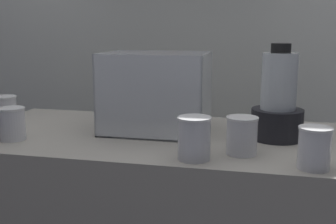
{
  "coord_description": "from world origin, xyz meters",
  "views": [
    {
      "loc": [
        0.3,
        -1.34,
        1.26
      ],
      "look_at": [
        0.0,
        0.0,
        0.98
      ],
      "focal_mm": 44.07,
      "sensor_mm": 36.0,
      "label": 1
    }
  ],
  "objects_px": {
    "juice_cup_beet_far_left": "(5,114)",
    "juice_cup_carrot_left": "(12,125)",
    "blender_pitcher": "(278,103)",
    "juice_cup_pomegranate_right": "(242,137)",
    "carrot_display_bin": "(159,107)",
    "juice_cup_beet_far_right": "(314,151)",
    "juice_cup_orange_middle": "(194,141)"
  },
  "relations": [
    {
      "from": "juice_cup_beet_far_left",
      "to": "carrot_display_bin",
      "type": "bearing_deg",
      "value": 7.61
    },
    {
      "from": "juice_cup_orange_middle",
      "to": "juice_cup_beet_far_right",
      "type": "xyz_separation_m",
      "value": [
        0.32,
        -0.01,
        -0.0
      ]
    },
    {
      "from": "carrot_display_bin",
      "to": "juice_cup_beet_far_left",
      "type": "relative_size",
      "value": 3.05
    },
    {
      "from": "juice_cup_beet_far_left",
      "to": "juice_cup_carrot_left",
      "type": "height_order",
      "value": "juice_cup_beet_far_left"
    },
    {
      "from": "juice_cup_beet_far_left",
      "to": "juice_cup_orange_middle",
      "type": "bearing_deg",
      "value": -15.77
    },
    {
      "from": "juice_cup_pomegranate_right",
      "to": "juice_cup_beet_far_left",
      "type": "bearing_deg",
      "value": 171.5
    },
    {
      "from": "carrot_display_bin",
      "to": "juice_cup_beet_far_right",
      "type": "height_order",
      "value": "carrot_display_bin"
    },
    {
      "from": "juice_cup_carrot_left",
      "to": "juice_cup_beet_far_right",
      "type": "xyz_separation_m",
      "value": [
        0.93,
        -0.08,
        0.0
      ]
    },
    {
      "from": "juice_cup_orange_middle",
      "to": "juice_cup_pomegranate_right",
      "type": "distance_m",
      "value": 0.15
    },
    {
      "from": "juice_cup_orange_middle",
      "to": "juice_cup_beet_far_right",
      "type": "distance_m",
      "value": 0.32
    },
    {
      "from": "blender_pitcher",
      "to": "juice_cup_carrot_left",
      "type": "distance_m",
      "value": 0.87
    },
    {
      "from": "juice_cup_beet_far_left",
      "to": "juice_cup_orange_middle",
      "type": "xyz_separation_m",
      "value": [
        0.73,
        -0.21,
        0.0
      ]
    },
    {
      "from": "juice_cup_beet_far_right",
      "to": "juice_cup_pomegranate_right",
      "type": "bearing_deg",
      "value": 155.09
    },
    {
      "from": "carrot_display_bin",
      "to": "juice_cup_beet_far_right",
      "type": "distance_m",
      "value": 0.57
    },
    {
      "from": "blender_pitcher",
      "to": "juice_cup_pomegranate_right",
      "type": "height_order",
      "value": "blender_pitcher"
    },
    {
      "from": "juice_cup_beet_far_left",
      "to": "juice_cup_carrot_left",
      "type": "distance_m",
      "value": 0.18
    },
    {
      "from": "juice_cup_beet_far_left",
      "to": "juice_cup_beet_far_right",
      "type": "distance_m",
      "value": 1.07
    },
    {
      "from": "blender_pitcher",
      "to": "juice_cup_orange_middle",
      "type": "relative_size",
      "value": 2.59
    },
    {
      "from": "blender_pitcher",
      "to": "juice_cup_orange_middle",
      "type": "xyz_separation_m",
      "value": [
        -0.23,
        -0.27,
        -0.07
      ]
    },
    {
      "from": "juice_cup_pomegranate_right",
      "to": "juice_cup_beet_far_right",
      "type": "distance_m",
      "value": 0.21
    },
    {
      "from": "juice_cup_beet_far_right",
      "to": "juice_cup_beet_far_left",
      "type": "bearing_deg",
      "value": 168.34
    },
    {
      "from": "blender_pitcher",
      "to": "juice_cup_beet_far_left",
      "type": "bearing_deg",
      "value": -176.01
    },
    {
      "from": "carrot_display_bin",
      "to": "juice_cup_beet_far_left",
      "type": "distance_m",
      "value": 0.57
    },
    {
      "from": "juice_cup_carrot_left",
      "to": "juice_cup_orange_middle",
      "type": "xyz_separation_m",
      "value": [
        0.61,
        -0.07,
        0.0
      ]
    },
    {
      "from": "juice_cup_beet_far_left",
      "to": "juice_cup_beet_far_right",
      "type": "relative_size",
      "value": 1.06
    },
    {
      "from": "carrot_display_bin",
      "to": "juice_cup_pomegranate_right",
      "type": "relative_size",
      "value": 3.27
    },
    {
      "from": "juice_cup_beet_far_left",
      "to": "blender_pitcher",
      "type": "bearing_deg",
      "value": 3.99
    },
    {
      "from": "carrot_display_bin",
      "to": "juice_cup_pomegranate_right",
      "type": "bearing_deg",
      "value": -34.24
    },
    {
      "from": "juice_cup_beet_far_left",
      "to": "juice_cup_beet_far_right",
      "type": "xyz_separation_m",
      "value": [
        1.05,
        -0.22,
        -0.0
      ]
    },
    {
      "from": "juice_cup_pomegranate_right",
      "to": "juice_cup_beet_far_right",
      "type": "xyz_separation_m",
      "value": [
        0.19,
        -0.09,
        -0.0
      ]
    },
    {
      "from": "juice_cup_carrot_left",
      "to": "juice_cup_pomegranate_right",
      "type": "relative_size",
      "value": 0.97
    },
    {
      "from": "carrot_display_bin",
      "to": "juice_cup_pomegranate_right",
      "type": "height_order",
      "value": "carrot_display_bin"
    }
  ]
}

